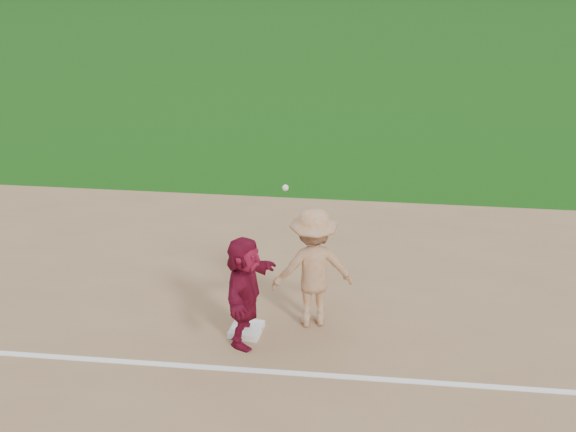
# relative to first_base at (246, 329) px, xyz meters

# --- Properties ---
(ground) EXTENTS (160.00, 160.00, 0.00)m
(ground) POSITION_rel_first_base_xyz_m (0.47, -0.10, -0.07)
(ground) COLOR #14490E
(ground) RESTS_ON ground
(foul_line) EXTENTS (60.00, 0.10, 0.01)m
(foul_line) POSITION_rel_first_base_xyz_m (0.47, -0.90, -0.05)
(foul_line) COLOR white
(foul_line) RESTS_ON infield_dirt
(first_base) EXTENTS (0.51, 0.51, 0.10)m
(first_base) POSITION_rel_first_base_xyz_m (0.00, 0.00, 0.00)
(first_base) COLOR white
(first_base) RESTS_ON infield_dirt
(base_runner) EXTENTS (0.76, 1.62, 1.68)m
(base_runner) POSITION_rel_first_base_xyz_m (0.03, -0.18, 0.79)
(base_runner) COLOR maroon
(base_runner) RESTS_ON infield_dirt
(first_base_play) EXTENTS (1.36, 0.99, 2.35)m
(first_base_play) POSITION_rel_first_base_xyz_m (0.95, 0.38, 0.89)
(first_base_play) COLOR #9D9DA0
(first_base_play) RESTS_ON infield_dirt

